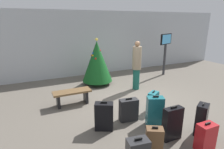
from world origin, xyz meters
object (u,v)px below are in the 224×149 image
object	(u,v)px
flight_info_kiosk	(166,46)
suitcase_4	(206,137)
suitcase_8	(153,102)
suitcase_5	(154,140)
suitcase_3	(201,120)
traveller_0	(137,64)
suitcase_1	(104,116)
suitcase_6	(172,124)
holiday_tree	(97,61)
waiting_bench	(72,95)
suitcase_7	(129,110)
suitcase_2	(155,111)

from	to	relation	value
flight_info_kiosk	suitcase_4	xyz separation A→B (m)	(-3.02, -4.94, -1.15)
suitcase_8	suitcase_5	bearing A→B (deg)	-126.20
suitcase_3	suitcase_5	world-z (taller)	suitcase_3
traveller_0	suitcase_1	xyz separation A→B (m)	(-2.27, -2.13, -0.66)
suitcase_3	suitcase_6	bearing A→B (deg)	168.66
suitcase_5	suitcase_8	size ratio (longest dim) A/B	0.93
suitcase_1	suitcase_8	xyz separation A→B (m)	(1.73, 0.30, -0.06)
flight_info_kiosk	holiday_tree	bearing A→B (deg)	179.51
suitcase_4	suitcase_8	distance (m)	1.92
holiday_tree	suitcase_3	size ratio (longest dim) A/B	2.41
waiting_bench	suitcase_7	world-z (taller)	suitcase_7
flight_info_kiosk	suitcase_7	bearing A→B (deg)	-140.67
flight_info_kiosk	suitcase_5	size ratio (longest dim) A/B	3.43
suitcase_4	flight_info_kiosk	bearing A→B (deg)	58.53
waiting_bench	traveller_0	xyz separation A→B (m)	(2.66, 0.36, 0.67)
suitcase_5	suitcase_7	xyz separation A→B (m)	(0.17, 1.36, 0.03)
suitcase_1	holiday_tree	bearing A→B (deg)	72.14
waiting_bench	suitcase_5	xyz separation A→B (m)	(1.01, -3.00, -0.07)
suitcase_3	suitcase_5	distance (m)	1.41
holiday_tree	suitcase_8	bearing A→B (deg)	-77.95
traveller_0	suitcase_1	world-z (taller)	traveller_0
suitcase_3	suitcase_4	size ratio (longest dim) A/B	1.29
suitcase_2	suitcase_3	size ratio (longest dim) A/B	1.01
waiting_bench	suitcase_6	xyz separation A→B (m)	(1.66, -2.80, 0.05)
traveller_0	suitcase_8	distance (m)	2.04
suitcase_8	suitcase_6	bearing A→B (deg)	-109.35
suitcase_7	suitcase_8	bearing A→B (deg)	10.03
holiday_tree	suitcase_1	bearing A→B (deg)	-107.86
suitcase_3	suitcase_7	size ratio (longest dim) A/B	1.25
holiday_tree	waiting_bench	world-z (taller)	holiday_tree
flight_info_kiosk	suitcase_4	bearing A→B (deg)	-121.47
suitcase_3	suitcase_4	world-z (taller)	suitcase_3
holiday_tree	suitcase_8	distance (m)	3.20
suitcase_2	suitcase_1	bearing A→B (deg)	163.48
suitcase_2	suitcase_6	distance (m)	0.66
suitcase_2	suitcase_5	size ratio (longest dim) A/B	1.39
suitcase_3	suitcase_6	xyz separation A→B (m)	(-0.76, 0.15, 0.00)
holiday_tree	suitcase_4	world-z (taller)	holiday_tree
holiday_tree	suitcase_3	world-z (taller)	holiday_tree
holiday_tree	suitcase_3	xyz separation A→B (m)	(0.94, -4.53, -0.62)
suitcase_8	flight_info_kiosk	bearing A→B (deg)	45.75
suitcase_6	suitcase_7	bearing A→B (deg)	112.58
suitcase_5	suitcase_1	bearing A→B (deg)	116.55
traveller_0	suitcase_8	size ratio (longest dim) A/B	3.00
suitcase_1	suitcase_3	xyz separation A→B (m)	(2.02, -1.18, 0.03)
holiday_tree	suitcase_7	size ratio (longest dim) A/B	3.02
traveller_0	suitcase_5	bearing A→B (deg)	-116.27
traveller_0	suitcase_7	bearing A→B (deg)	-126.69
holiday_tree	suitcase_5	size ratio (longest dim) A/B	3.31
holiday_tree	suitcase_7	world-z (taller)	holiday_tree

